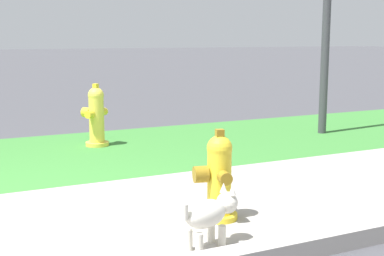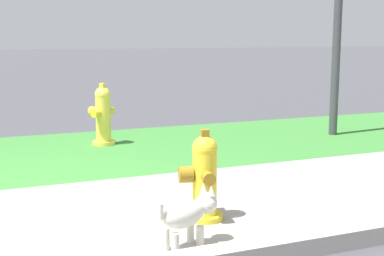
% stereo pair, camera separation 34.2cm
% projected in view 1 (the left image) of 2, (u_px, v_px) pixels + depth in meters
% --- Properties ---
extents(ground_plane, '(120.00, 120.00, 0.00)m').
position_uv_depth(ground_plane, '(0.00, 238.00, 3.53)').
color(ground_plane, '#424247').
extents(sidewalk_pavement, '(18.00, 2.05, 0.01)m').
position_uv_depth(sidewalk_pavement, '(0.00, 237.00, 3.53)').
color(sidewalk_pavement, '#9E9993').
rests_on(sidewalk_pavement, ground).
extents(fire_hydrant_mid_block, '(0.33, 0.37, 0.67)m').
position_uv_depth(fire_hydrant_mid_block, '(218.00, 178.00, 3.83)').
color(fire_hydrant_mid_block, yellow).
rests_on(fire_hydrant_mid_block, ground).
extents(fire_hydrant_by_grass_verge, '(0.34, 0.33, 0.76)m').
position_uv_depth(fire_hydrant_by_grass_verge, '(96.00, 116.00, 6.48)').
color(fire_hydrant_by_grass_verge, yellow).
rests_on(fire_hydrant_by_grass_verge, ground).
extents(small_white_dog, '(0.44, 0.26, 0.39)m').
position_uv_depth(small_white_dog, '(210.00, 213.00, 3.33)').
color(small_white_dog, silver).
rests_on(small_white_dog, ground).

